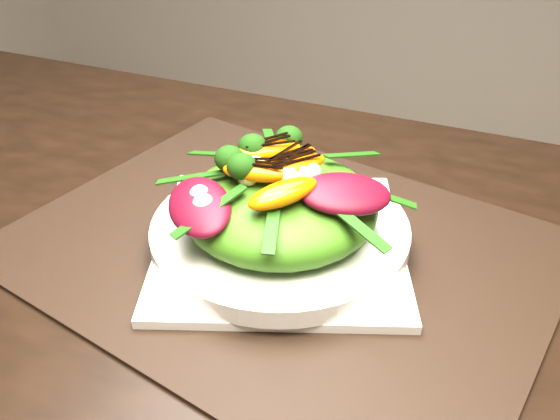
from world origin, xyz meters
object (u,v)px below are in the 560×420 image
at_px(dining_table, 164,295).
at_px(salad_bowl, 280,230).
at_px(plate_base, 280,242).
at_px(placemat, 280,247).
at_px(orange_segment, 286,166).
at_px(lettuce_mound, 280,205).

height_order(dining_table, salad_bowl, dining_table).
relative_size(plate_base, salad_bowl, 0.95).
height_order(dining_table, placemat, dining_table).
distance_m(placemat, orange_segment, 0.09).
xyz_separation_m(salad_bowl, orange_segment, (0.00, 0.01, 0.07)).
bearing_deg(lettuce_mound, orange_segment, 61.63).
xyz_separation_m(plate_base, lettuce_mound, (0.00, -0.00, 0.04)).
bearing_deg(orange_segment, salad_bowl, -118.37).
relative_size(placemat, lettuce_mound, 2.73).
distance_m(lettuce_mound, orange_segment, 0.04).
distance_m(placemat, salad_bowl, 0.02).
relative_size(salad_bowl, orange_segment, 3.77).
height_order(plate_base, salad_bowl, salad_bowl).
bearing_deg(salad_bowl, orange_segment, 61.63).
bearing_deg(dining_table, salad_bowl, 46.44).
bearing_deg(lettuce_mound, placemat, -90.00).
xyz_separation_m(dining_table, placemat, (0.09, 0.09, 0.02)).
bearing_deg(plate_base, dining_table, -133.56).
bearing_deg(dining_table, orange_segment, 47.31).
height_order(plate_base, lettuce_mound, lettuce_mound).
relative_size(salad_bowl, lettuce_mound, 1.35).
distance_m(salad_bowl, orange_segment, 0.07).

